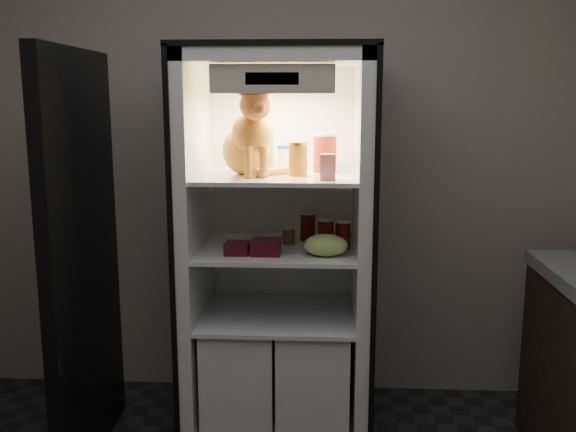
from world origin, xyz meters
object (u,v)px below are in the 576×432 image
object	(u,v)px
salsa_jar	(298,159)
refrigerator	(279,273)
condiment_jar	(289,235)
berry_box_right	(266,247)
parmesan_shaker	(265,151)
soda_can_c	(326,234)
mayo_tub	(286,158)
berry_box_left	(237,248)
soda_can_a	(308,227)
grape_bag	(326,245)
cream_carton	(328,167)
soda_can_b	(343,235)
tabby_cat	(249,140)
pepper_jar	(325,152)

from	to	relation	value
salsa_jar	refrigerator	bearing A→B (deg)	128.56
condiment_jar	berry_box_right	distance (m)	0.23
parmesan_shaker	soda_can_c	world-z (taller)	parmesan_shaker
parmesan_shaker	salsa_jar	size ratio (longest dim) A/B	1.33
mayo_tub	soda_can_c	size ratio (longest dim) A/B	0.87
mayo_tub	salsa_jar	xyz separation A→B (m)	(0.07, -0.23, 0.02)
berry_box_left	berry_box_right	xyz separation A→B (m)	(0.13, 0.01, 0.01)
soda_can_c	berry_box_left	world-z (taller)	soda_can_c
soda_can_a	berry_box_right	distance (m)	0.35
soda_can_c	grape_bag	bearing A→B (deg)	-89.70
soda_can_c	condiment_jar	xyz separation A→B (m)	(-0.18, 0.08, -0.03)
cream_carton	soda_can_c	distance (m)	0.38
salsa_jar	condiment_jar	world-z (taller)	salsa_jar
soda_can_b	berry_box_left	size ratio (longest dim) A/B	1.20
mayo_tub	cream_carton	bearing A→B (deg)	-61.47
parmesan_shaker	condiment_jar	xyz separation A→B (m)	(0.11, -0.01, -0.41)
grape_bag	soda_can_a	bearing A→B (deg)	106.11
tabby_cat	berry_box_right	bearing A→B (deg)	-71.36
pepper_jar	soda_can_b	world-z (taller)	pepper_jar
berry_box_right	soda_can_a	bearing A→B (deg)	57.97
soda_can_a	grape_bag	distance (m)	0.32
tabby_cat	mayo_tub	xyz separation A→B (m)	(0.16, 0.22, -0.10)
soda_can_c	berry_box_right	distance (m)	0.30
soda_can_b	soda_can_c	world-z (taller)	soda_can_c
berry_box_right	mayo_tub	bearing A→B (deg)	76.51
cream_carton	berry_box_left	xyz separation A→B (m)	(-0.41, 0.05, -0.38)
soda_can_b	refrigerator	bearing A→B (deg)	165.27
refrigerator	mayo_tub	world-z (taller)	refrigerator
refrigerator	soda_can_a	size ratio (longest dim) A/B	13.70
salsa_jar	soda_can_b	xyz separation A→B (m)	(0.21, 0.04, -0.36)
soda_can_b	condiment_jar	size ratio (longest dim) A/B	1.53
tabby_cat	salsa_jar	distance (m)	0.24
soda_can_c	pepper_jar	bearing A→B (deg)	93.83
salsa_jar	soda_can_a	distance (m)	0.42
parmesan_shaker	cream_carton	world-z (taller)	parmesan_shaker
soda_can_b	condiment_jar	world-z (taller)	soda_can_b
soda_can_b	berry_box_left	xyz separation A→B (m)	(-0.48, -0.13, -0.04)
refrigerator	condiment_jar	world-z (taller)	refrigerator
soda_can_a	soda_can_b	xyz separation A→B (m)	(0.17, -0.17, -0.00)
tabby_cat	berry_box_left	bearing A→B (deg)	-135.60
condiment_jar	berry_box_right	xyz separation A→B (m)	(-0.09, -0.21, -0.01)
tabby_cat	berry_box_left	world-z (taller)	tabby_cat
grape_bag	soda_can_b	bearing A→B (deg)	61.10
berry_box_right	soda_can_c	bearing A→B (deg)	25.04
tabby_cat	berry_box_right	xyz separation A→B (m)	(0.08, -0.10, -0.48)
tabby_cat	soda_can_c	bearing A→B (deg)	-16.68
refrigerator	soda_can_c	xyz separation A→B (m)	(0.23, -0.08, 0.22)
refrigerator	grape_bag	world-z (taller)	refrigerator
pepper_jar	soda_can_a	xyz separation A→B (m)	(-0.08, 0.06, -0.37)
mayo_tub	soda_can_b	xyz separation A→B (m)	(0.28, -0.19, -0.35)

